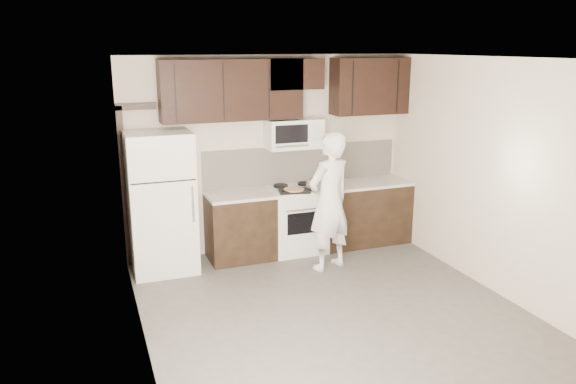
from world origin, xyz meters
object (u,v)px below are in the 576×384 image
stove (296,219)px  refrigerator (161,203)px  microwave (294,134)px  person (329,202)px

stove → refrigerator: refrigerator is taller
microwave → person: size_ratio=0.42×
stove → refrigerator: size_ratio=0.52×
person → stove: bearing=-97.1°
stove → refrigerator: (-1.85, -0.05, 0.44)m
refrigerator → stove: bearing=1.5°
person → refrigerator: bearing=-38.4°
refrigerator → microwave: bearing=5.1°
stove → microwave: 1.20m
refrigerator → person: (2.01, -0.68, -0.00)m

